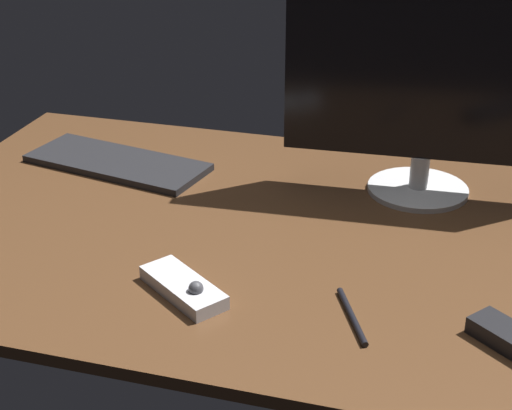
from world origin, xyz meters
TOP-DOWN VIEW (x-y plane):
  - desk at (0.00, 0.00)cm, footprint 140.00×84.00cm
  - monitor at (18.97, 21.76)cm, footprint 50.96×18.69cm
  - keyboard at (-40.32, 17.44)cm, footprint 38.77×21.00cm
  - media_remote at (-10.71, -23.45)cm, footprint 15.75×13.62cm
  - pen at (14.16, -22.96)cm, footprint 6.56×12.75cm

SIDE VIEW (x-z plane):
  - desk at x=0.00cm, z-range 0.00..2.00cm
  - pen at x=14.16cm, z-range 2.00..2.90cm
  - keyboard at x=-40.32cm, z-range 2.00..3.39cm
  - media_remote at x=-10.71cm, z-range 1.33..5.01cm
  - monitor at x=18.97cm, z-range 3.31..43.87cm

